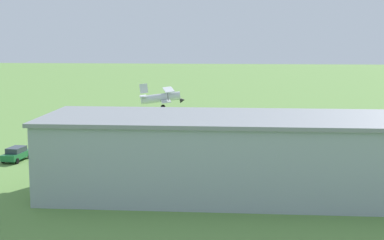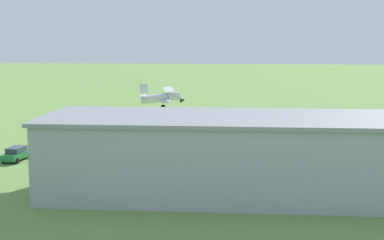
{
  "view_description": "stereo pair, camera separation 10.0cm",
  "coord_description": "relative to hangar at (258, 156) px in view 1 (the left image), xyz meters",
  "views": [
    {
      "loc": [
        -3.52,
        83.2,
        14.83
      ],
      "look_at": [
        2.76,
        8.53,
        3.84
      ],
      "focal_mm": 56.25,
      "sensor_mm": 36.0,
      "label": 1
    },
    {
      "loc": [
        -3.62,
        83.2,
        14.83
      ],
      "look_at": [
        2.76,
        8.53,
        3.84
      ],
      "focal_mm": 56.25,
      "sensor_mm": 36.0,
      "label": 2
    }
  ],
  "objects": [
    {
      "name": "biplane",
      "position": [
        12.66,
        -29.31,
        2.11
      ],
      "size": [
        6.6,
        7.65,
        3.77
      ],
      "color": "silver"
    },
    {
      "name": "hangar",
      "position": [
        0.0,
        0.0,
        0.0
      ],
      "size": [
        39.21,
        12.26,
        7.29
      ],
      "color": "#99A3AD",
      "rests_on": "ground_plane"
    },
    {
      "name": "car_green",
      "position": [
        27.55,
        -12.55,
        -2.82
      ],
      "size": [
        2.34,
        4.68,
        1.61
      ],
      "color": "#1E6B38",
      "rests_on": "ground_plane"
    },
    {
      "name": "ground_plane",
      "position": [
        4.99,
        -29.27,
        -3.65
      ],
      "size": [
        400.0,
        400.0,
        0.0
      ],
      "primitive_type": "plane",
      "color": "#608C42"
    },
    {
      "name": "person_near_hangar_door",
      "position": [
        17.57,
        -16.94,
        -2.86
      ],
      "size": [
        0.46,
        0.46,
        1.6
      ],
      "color": "beige",
      "rests_on": "ground_plane"
    },
    {
      "name": "car_black",
      "position": [
        21.1,
        -11.39,
        -2.77
      ],
      "size": [
        2.09,
        4.05,
        1.73
      ],
      "color": "black",
      "rests_on": "ground_plane"
    }
  ]
}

